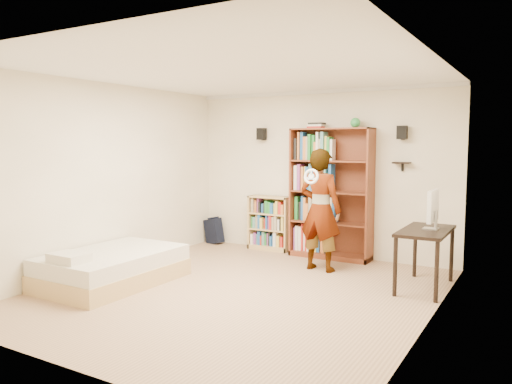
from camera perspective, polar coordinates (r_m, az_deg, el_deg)
ground at (r=6.32m, az=-1.93°, el=-11.33°), size 4.50×5.00×0.01m
room_shell at (r=6.05m, az=-1.99°, el=4.84°), size 4.52×5.02×2.71m
crown_molding at (r=6.11m, az=-2.02°, el=13.40°), size 4.50×5.00×0.06m
speaker_left at (r=8.65m, az=0.64°, el=6.65°), size 0.14×0.12×0.20m
speaker_right at (r=7.75m, az=16.36°, el=6.55°), size 0.14×0.12×0.20m
wall_shelf at (r=7.76m, az=16.29°, el=3.23°), size 0.25×0.16×0.02m
tall_bookshelf at (r=8.03m, az=8.55°, el=-0.20°), size 1.31×0.38×2.08m
low_bookshelf at (r=8.63m, az=1.59°, el=-3.57°), size 0.74×0.28×0.93m
computer_desk at (r=6.72m, az=18.74°, el=-7.26°), size 0.56×1.12×0.76m
imac at (r=6.63m, az=19.39°, el=-1.92°), size 0.13×0.50×0.50m
daybed at (r=6.88m, az=-16.08°, el=-7.85°), size 1.18×1.82×0.54m
person at (r=7.24m, az=7.36°, el=-2.04°), size 0.69×0.49×1.77m
wii_wheel at (r=6.89m, az=6.34°, el=1.77°), size 0.22×0.08×0.22m
navy_bag at (r=9.26m, az=-4.83°, el=-4.40°), size 0.39×0.30×0.47m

